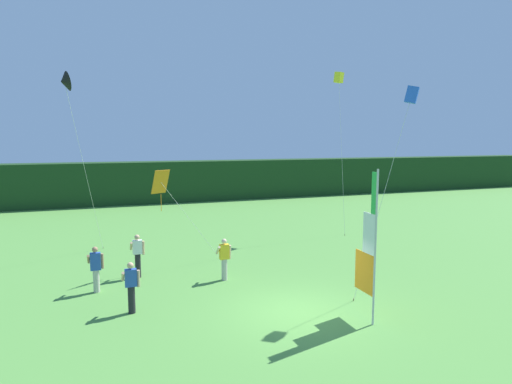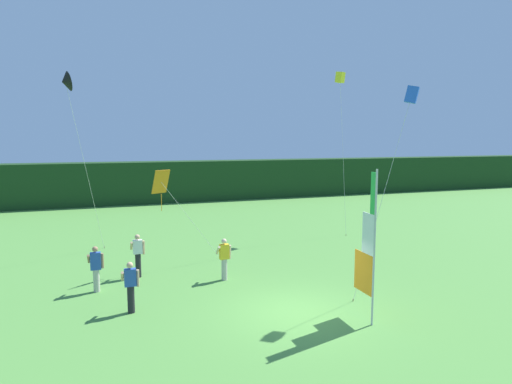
# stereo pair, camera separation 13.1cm
# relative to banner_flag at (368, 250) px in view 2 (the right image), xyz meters

# --- Properties ---
(ground_plane) EXTENTS (120.00, 120.00, 0.00)m
(ground_plane) POSITION_rel_banner_flag_xyz_m (-1.74, 1.29, -2.20)
(ground_plane) COLOR #518E3D
(distant_treeline) EXTENTS (80.00, 2.40, 3.48)m
(distant_treeline) POSITION_rel_banner_flag_xyz_m (-1.74, 26.96, -0.46)
(distant_treeline) COLOR #193819
(distant_treeline) RESTS_ON ground
(banner_flag) EXTENTS (0.06, 1.03, 4.59)m
(banner_flag) POSITION_rel_banner_flag_xyz_m (0.00, 0.00, 0.00)
(banner_flag) COLOR #B7B7BC
(banner_flag) RESTS_ON ground
(person_near_banner) EXTENTS (0.55, 0.48, 1.64)m
(person_near_banner) POSITION_rel_banner_flag_xyz_m (-6.64, 2.96, -1.33)
(person_near_banner) COLOR black
(person_near_banner) RESTS_ON ground
(person_mid_field) EXTENTS (0.55, 0.48, 1.63)m
(person_mid_field) POSITION_rel_banner_flag_xyz_m (-3.05, 5.08, -1.33)
(person_mid_field) COLOR #B7B2A3
(person_mid_field) RESTS_ON ground
(person_far_left) EXTENTS (0.55, 0.48, 1.66)m
(person_far_left) POSITION_rel_banner_flag_xyz_m (-7.70, 5.30, -1.32)
(person_far_left) COLOR #B7B2A3
(person_far_left) RESTS_ON ground
(person_far_right) EXTENTS (0.55, 0.48, 1.72)m
(person_far_right) POSITION_rel_banner_flag_xyz_m (-6.18, 6.51, -1.28)
(person_far_right) COLOR black
(person_far_right) RESTS_ON ground
(kite_black_delta_0) EXTENTS (1.58, 2.68, 8.26)m
(kite_black_delta_0) POSITION_rel_banner_flag_xyz_m (-8.70, 9.58, 5.60)
(kite_black_delta_0) COLOR brown
(kite_black_delta_0) RESTS_ON ground
(kite_orange_diamond_1) EXTENTS (3.11, 1.17, 4.19)m
(kite_orange_diamond_1) POSITION_rel_banner_flag_xyz_m (-5.07, 7.13, 1.38)
(kite_orange_diamond_1) COLOR brown
(kite_orange_diamond_1) RESTS_ON ground
(kite_yellow_box_2) EXTENTS (0.56, 1.43, 9.18)m
(kite_yellow_box_2) POSITION_rel_banner_flag_xyz_m (5.45, 11.40, 6.60)
(kite_yellow_box_2) COLOR brown
(kite_yellow_box_2) RESTS_ON ground
(kite_blue_box_3) EXTENTS (2.33, 0.58, 7.20)m
(kite_blue_box_3) POSITION_rel_banner_flag_xyz_m (2.50, 1.52, 4.64)
(kite_blue_box_3) COLOR brown
(kite_blue_box_3) RESTS_ON ground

